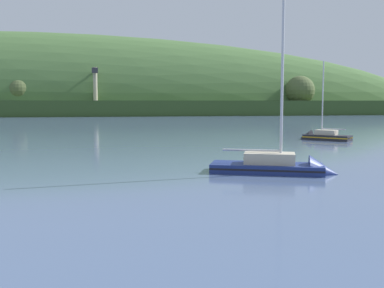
# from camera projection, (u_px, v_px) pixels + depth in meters

# --- Properties ---
(far_shoreline_hill) EXTENTS (453.06, 102.63, 63.67)m
(far_shoreline_hill) POSITION_uv_depth(u_px,v_px,m) (21.00, 114.00, 173.44)
(far_shoreline_hill) COLOR #314A21
(far_shoreline_hill) RESTS_ON ground
(dockside_crane) EXTENTS (3.47, 11.40, 16.69)m
(dockside_crane) POSITION_uv_depth(u_px,v_px,m) (95.00, 93.00, 152.93)
(dockside_crane) COLOR #4C4C51
(dockside_crane) RESTS_ON ground
(sailboat_near_mooring) EXTENTS (9.00, 6.32, 14.91)m
(sailboat_near_mooring) POSITION_uv_depth(u_px,v_px,m) (282.00, 170.00, 31.04)
(sailboat_near_mooring) COLOR navy
(sailboat_near_mooring) RESTS_ON ground
(sailboat_far_left) EXTENTS (5.89, 6.57, 11.17)m
(sailboat_far_left) POSITION_uv_depth(u_px,v_px,m) (321.00, 138.00, 57.99)
(sailboat_far_left) COLOR #232328
(sailboat_far_left) RESTS_ON ground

